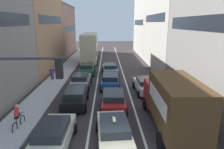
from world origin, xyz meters
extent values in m
cube|color=#B7B7B7|center=(-6.70, 20.00, 0.07)|extent=(2.60, 64.00, 0.14)
cube|color=silver|center=(-1.70, 20.00, 0.01)|extent=(0.16, 60.00, 0.01)
cube|color=silver|center=(1.70, 20.00, 0.01)|extent=(0.16, 60.00, 0.01)
cube|color=black|center=(-8.49, 7.33, 7.14)|extent=(0.02, 11.73, 1.10)
cube|color=#9E7556|center=(-12.00, 22.00, 6.61)|extent=(7.00, 14.57, 13.21)
cube|color=black|center=(-8.48, 22.00, 7.27)|extent=(0.02, 11.73, 1.10)
cube|color=#936B5B|center=(-12.00, 36.67, 5.15)|extent=(7.00, 14.57, 10.30)
cube|color=black|center=(-8.48, 36.67, 5.66)|extent=(0.02, 11.73, 1.10)
cube|color=#66605B|center=(-12.00, 36.67, 10.45)|extent=(7.20, 14.57, 0.30)
cube|color=#B2ADA3|center=(9.90, 36.67, 6.32)|extent=(7.00, 14.57, 12.64)
cube|color=black|center=(6.38, 36.67, 6.95)|extent=(0.02, 11.73, 1.10)
cube|color=#B2ADA3|center=(9.90, 22.00, 6.85)|extent=(7.00, 14.57, 13.70)
cube|color=black|center=(6.38, 22.00, 7.53)|extent=(0.02, 11.73, 1.10)
cube|color=black|center=(6.39, 7.33, 6.83)|extent=(0.02, 11.73, 1.10)
cylinder|color=#2D2D33|center=(-3.95, 0.08, 5.40)|extent=(3.50, 0.10, 0.10)
cube|color=black|center=(-2.55, 0.08, 4.95)|extent=(0.28, 0.28, 0.84)
sphere|color=red|center=(-2.55, 0.23, 5.21)|extent=(0.18, 0.18, 0.18)
sphere|color=#F2A519|center=(-2.55, 0.23, 4.95)|extent=(0.18, 0.18, 0.18)
sphere|color=green|center=(-2.55, 0.23, 4.69)|extent=(0.18, 0.18, 0.18)
cube|color=#A51E1E|center=(3.77, 6.63, 1.43)|extent=(2.46, 2.46, 1.90)
cube|color=black|center=(3.80, 7.84, 1.81)|extent=(2.02, 0.08, 0.70)
cube|color=#51381E|center=(3.68, 2.87, 2.18)|extent=(2.53, 5.50, 2.80)
cube|color=white|center=(2.46, 2.90, 2.46)|extent=(0.13, 4.48, 0.90)
cylinder|color=black|center=(2.57, 6.74, 0.48)|extent=(0.32, 0.97, 0.96)
cylinder|color=black|center=(4.97, 6.68, 0.48)|extent=(0.32, 0.97, 0.96)
cylinder|color=black|center=(2.44, 1.46, 0.48)|extent=(0.32, 0.97, 0.96)
cylinder|color=black|center=(4.84, 1.40, 0.48)|extent=(0.32, 0.97, 0.96)
cube|color=beige|center=(-0.15, 2.13, 0.67)|extent=(2.09, 4.41, 0.70)
cube|color=#1E2328|center=(-0.14, 1.93, 1.23)|extent=(1.74, 2.51, 0.52)
cube|color=#F2EACC|center=(-0.14, 1.93, 1.60)|extent=(0.19, 0.45, 0.12)
cylinder|color=black|center=(-1.17, 3.53, 0.32)|extent=(0.26, 0.65, 0.64)
cylinder|color=black|center=(0.67, 3.65, 0.32)|extent=(0.26, 0.65, 0.64)
cube|color=beige|center=(-3.54, 1.81, 0.67)|extent=(1.88, 4.33, 0.70)
cube|color=#1E2328|center=(-3.54, 1.61, 1.23)|extent=(1.63, 2.44, 0.52)
cylinder|color=black|center=(-4.43, 3.28, 0.32)|extent=(0.23, 0.64, 0.64)
cylinder|color=black|center=(-2.59, 3.25, 0.32)|extent=(0.23, 0.64, 0.64)
cube|color=#A51E1E|center=(0.00, 6.99, 0.67)|extent=(1.89, 4.34, 0.70)
cube|color=#1E2328|center=(0.00, 6.79, 1.23)|extent=(1.63, 2.44, 0.52)
cylinder|color=black|center=(-0.89, 8.47, 0.32)|extent=(0.23, 0.64, 0.64)
cylinder|color=black|center=(0.95, 8.43, 0.32)|extent=(0.23, 0.64, 0.64)
cylinder|color=black|center=(-0.95, 5.55, 0.32)|extent=(0.23, 0.64, 0.64)
cylinder|color=black|center=(0.89, 5.51, 0.32)|extent=(0.23, 0.64, 0.64)
cube|color=black|center=(-3.22, 7.71, 0.67)|extent=(1.92, 4.35, 0.70)
cube|color=#1E2328|center=(-3.21, 7.51, 1.23)|extent=(1.65, 2.45, 0.52)
cylinder|color=black|center=(-4.18, 9.15, 0.32)|extent=(0.24, 0.65, 0.64)
cylinder|color=black|center=(-2.34, 9.20, 0.32)|extent=(0.24, 0.65, 0.64)
cylinder|color=black|center=(-4.10, 6.22, 0.32)|extent=(0.24, 0.65, 0.64)
cylinder|color=black|center=(-2.26, 6.27, 0.32)|extent=(0.24, 0.65, 0.64)
cube|color=#194C8C|center=(-0.17, 12.59, 0.67)|extent=(1.96, 4.37, 0.70)
cube|color=#1E2328|center=(-0.18, 12.39, 1.23)|extent=(1.68, 2.47, 0.52)
cylinder|color=black|center=(-1.03, 14.09, 0.32)|extent=(0.24, 0.65, 0.64)
cylinder|color=black|center=(0.81, 14.02, 0.32)|extent=(0.24, 0.65, 0.64)
cylinder|color=black|center=(-1.15, 11.17, 0.32)|extent=(0.24, 0.65, 0.64)
cylinder|color=black|center=(0.69, 11.10, 0.32)|extent=(0.24, 0.65, 0.64)
cube|color=gray|center=(-3.36, 12.73, 0.67)|extent=(1.84, 4.32, 0.70)
cube|color=#1E2328|center=(-3.37, 12.53, 1.23)|extent=(1.61, 2.42, 0.52)
cylinder|color=black|center=(-4.27, 14.20, 0.32)|extent=(0.23, 0.64, 0.64)
cylinder|color=black|center=(-2.43, 14.19, 0.32)|extent=(0.23, 0.64, 0.64)
cylinder|color=black|center=(-4.30, 11.28, 0.32)|extent=(0.23, 0.64, 0.64)
cylinder|color=black|center=(-2.46, 11.26, 0.32)|extent=(0.23, 0.64, 0.64)
cube|color=#759EB7|center=(-0.12, 18.22, 0.67)|extent=(2.09, 4.41, 0.70)
cube|color=#1E2328|center=(-0.11, 18.02, 1.23)|extent=(1.75, 2.51, 0.52)
cylinder|color=black|center=(-1.14, 19.62, 0.32)|extent=(0.26, 0.65, 0.64)
cylinder|color=black|center=(0.69, 19.74, 0.32)|extent=(0.26, 0.65, 0.64)
cylinder|color=black|center=(-0.94, 16.70, 0.32)|extent=(0.26, 0.65, 0.64)
cylinder|color=black|center=(0.89, 16.83, 0.32)|extent=(0.26, 0.65, 0.64)
cube|color=#19592D|center=(-3.27, 18.40, 0.67)|extent=(1.91, 4.35, 0.70)
cube|color=#1E2328|center=(-3.27, 18.20, 1.23)|extent=(1.65, 2.45, 0.52)
cylinder|color=black|center=(-4.23, 19.84, 0.32)|extent=(0.24, 0.65, 0.64)
cylinder|color=black|center=(-2.39, 19.89, 0.32)|extent=(0.24, 0.65, 0.64)
cylinder|color=black|center=(-4.15, 16.92, 0.32)|extent=(0.24, 0.65, 0.64)
cylinder|color=black|center=(-2.31, 16.96, 0.32)|extent=(0.24, 0.65, 0.64)
cube|color=silver|center=(3.34, 10.90, 0.67)|extent=(1.94, 4.36, 0.70)
cube|color=#1E2328|center=(3.35, 10.70, 1.23)|extent=(1.66, 2.46, 0.52)
cylinder|color=black|center=(2.38, 12.33, 0.32)|extent=(0.24, 0.65, 0.64)
cylinder|color=black|center=(4.22, 12.40, 0.32)|extent=(0.24, 0.65, 0.64)
cylinder|color=black|center=(2.47, 9.41, 0.32)|extent=(0.24, 0.65, 0.64)
cylinder|color=black|center=(4.31, 9.47, 0.32)|extent=(0.24, 0.65, 0.64)
cube|color=#BFB793|center=(-3.52, 27.05, 1.70)|extent=(2.75, 10.56, 2.40)
cube|color=black|center=(-3.52, 27.05, 2.06)|extent=(2.76, 9.93, 0.70)
cube|color=#BFB793|center=(-3.52, 27.05, 3.98)|extent=(2.75, 10.56, 2.16)
cube|color=black|center=(-3.52, 27.05, 4.22)|extent=(2.76, 9.93, 0.64)
cylinder|color=black|center=(-4.86, 30.80, 0.50)|extent=(0.32, 1.01, 1.00)
cylinder|color=black|center=(-2.36, 30.86, 0.50)|extent=(0.32, 1.01, 1.00)
cylinder|color=black|center=(-4.70, 23.87, 0.50)|extent=(0.32, 1.01, 1.00)
cylinder|color=black|center=(-2.20, 23.93, 0.50)|extent=(0.32, 1.01, 1.00)
torus|color=black|center=(-6.40, 4.46, 0.34)|extent=(0.10, 0.68, 0.68)
torus|color=black|center=(-6.46, 3.41, 0.34)|extent=(0.10, 0.68, 0.68)
cylinder|color=black|center=(-6.43, 3.93, 0.84)|extent=(0.11, 0.95, 0.05)
cylinder|color=black|center=(-6.44, 3.73, 0.62)|extent=(0.04, 0.04, 0.55)
cylinder|color=black|center=(-6.41, 4.35, 0.97)|extent=(0.50, 0.07, 0.04)
cylinder|color=#232833|center=(-6.51, 3.89, 0.91)|extent=(0.17, 0.45, 0.30)
cylinder|color=#232833|center=(-6.35, 3.88, 0.91)|extent=(0.17, 0.45, 0.30)
cylinder|color=red|center=(-6.44, 3.83, 1.24)|extent=(0.33, 0.47, 0.62)
sphere|color=tan|center=(-6.43, 3.95, 1.61)|extent=(0.22, 0.22, 0.22)
cylinder|color=#262D47|center=(-7.14, 15.49, 0.41)|extent=(0.16, 0.16, 0.82)
cylinder|color=#262D47|center=(-7.31, 15.46, 0.41)|extent=(0.16, 0.16, 0.82)
cylinder|color=#66337F|center=(-7.23, 15.48, 1.12)|extent=(0.34, 0.34, 0.60)
sphere|color=tan|center=(-7.23, 15.48, 1.54)|extent=(0.24, 0.24, 0.24)
cylinder|color=#66337F|center=(-7.01, 15.52, 1.15)|extent=(0.10, 0.10, 0.55)
cylinder|color=#66337F|center=(-7.44, 15.43, 1.15)|extent=(0.10, 0.10, 0.55)
camera|label=1|loc=(-0.51, -8.27, 6.85)|focal=32.03mm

